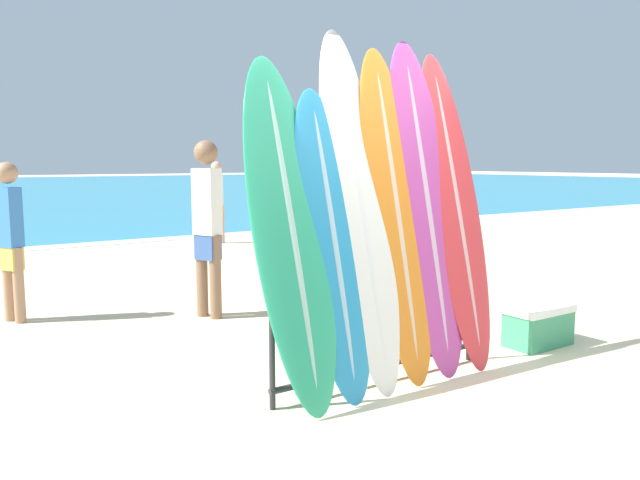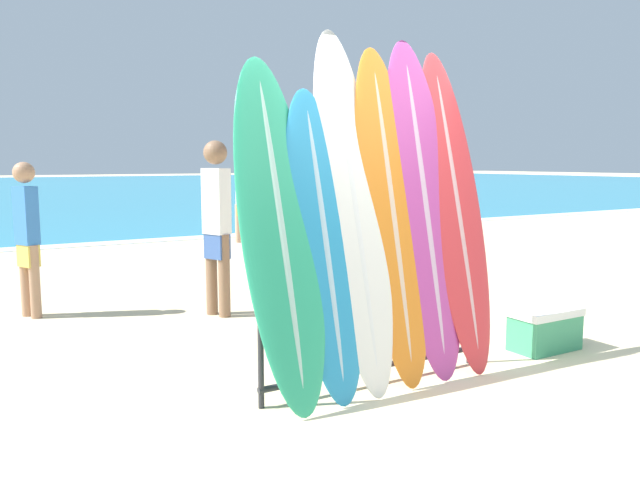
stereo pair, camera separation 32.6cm
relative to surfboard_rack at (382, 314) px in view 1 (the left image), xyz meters
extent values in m
plane|color=beige|center=(0.36, -0.54, -0.50)|extent=(160.00, 160.00, 0.00)
cube|color=white|center=(0.36, 9.06, -0.50)|extent=(120.00, 0.60, 0.01)
cylinder|color=#28282D|center=(-0.91, 0.00, -0.03)|extent=(0.04, 0.04, 0.94)
cylinder|color=#28282D|center=(0.91, 0.00, -0.03)|extent=(0.04, 0.04, 0.94)
cylinder|color=#28282D|center=(0.00, 0.00, 0.41)|extent=(1.86, 0.04, 0.04)
cylinder|color=#28282D|center=(0.00, 0.00, -0.38)|extent=(1.86, 0.04, 0.04)
ellipsoid|color=#289E70|center=(-0.75, 0.03, 0.65)|extent=(0.55, 0.77, 2.31)
ellipsoid|color=#9AC3B3|center=(-0.75, 0.03, 0.65)|extent=(0.10, 0.75, 2.22)
ellipsoid|color=teal|center=(-0.44, 0.00, 0.55)|extent=(0.51, 0.63, 2.11)
ellipsoid|color=#98BACC|center=(-0.44, 0.00, 0.55)|extent=(0.09, 0.61, 2.03)
ellipsoid|color=silver|center=(-0.16, 0.06, 0.77)|extent=(0.50, 0.76, 2.55)
ellipsoid|color=silver|center=(-0.16, 0.06, 0.77)|extent=(0.09, 0.74, 2.45)
ellipsoid|color=orange|center=(0.15, 0.04, 0.72)|extent=(0.52, 0.63, 2.44)
ellipsoid|color=beige|center=(0.15, 0.04, 0.72)|extent=(0.09, 0.62, 2.34)
ellipsoid|color=#B23D8E|center=(0.46, 0.05, 0.76)|extent=(0.58, 0.65, 2.52)
ellipsoid|color=#CAA1BE|center=(0.46, 0.05, 0.76)|extent=(0.10, 0.63, 2.42)
ellipsoid|color=red|center=(0.77, 0.04, 0.73)|extent=(0.50, 0.71, 2.46)
ellipsoid|color=#D59E9F|center=(0.77, 0.04, 0.73)|extent=(0.09, 0.69, 2.37)
cylinder|color=#A87A5B|center=(-1.98, 3.47, -0.12)|extent=(0.11, 0.11, 0.76)
cylinder|color=#A87A5B|center=(-1.91, 3.32, -0.12)|extent=(0.11, 0.11, 0.76)
cube|color=gold|center=(-1.94, 3.40, 0.14)|extent=(0.21, 0.25, 0.23)
cube|color=#3370BC|center=(-1.94, 3.40, 0.55)|extent=(0.23, 0.27, 0.59)
sphere|color=#A87A5B|center=(-1.94, 3.40, 0.99)|extent=(0.21, 0.21, 0.21)
cylinder|color=#846047|center=(-0.28, 2.57, -0.07)|extent=(0.12, 0.12, 0.86)
cylinder|color=#846047|center=(-0.21, 2.40, -0.07)|extent=(0.12, 0.12, 0.86)
cube|color=#385693|center=(-0.25, 2.48, 0.23)|extent=(0.23, 0.28, 0.26)
cube|color=white|center=(-0.25, 2.48, 0.69)|extent=(0.26, 0.31, 0.67)
sphere|color=#846047|center=(-0.25, 2.48, 1.19)|extent=(0.24, 0.24, 0.24)
cylinder|color=#A87A5B|center=(1.49, 4.23, -0.14)|extent=(0.10, 0.10, 0.73)
cylinder|color=#A87A5B|center=(1.48, 4.08, -0.14)|extent=(0.10, 0.10, 0.73)
cube|color=gold|center=(1.48, 4.15, 0.12)|extent=(0.14, 0.21, 0.22)
cube|color=#2D333D|center=(1.48, 4.15, 0.51)|extent=(0.15, 0.23, 0.57)
sphere|color=#A87A5B|center=(1.48, 4.15, 0.94)|extent=(0.21, 0.21, 0.21)
cylinder|color=tan|center=(2.26, 7.91, -0.12)|extent=(0.11, 0.11, 0.76)
cylinder|color=tan|center=(2.42, 7.85, -0.12)|extent=(0.11, 0.11, 0.76)
cube|color=gold|center=(2.34, 7.88, 0.14)|extent=(0.25, 0.20, 0.23)
cube|color=white|center=(2.34, 7.88, 0.56)|extent=(0.27, 0.22, 0.60)
sphere|color=tan|center=(2.34, 7.88, 0.99)|extent=(0.22, 0.22, 0.22)
cube|color=#389366|center=(1.72, -0.06, -0.36)|extent=(0.58, 0.32, 0.30)
cube|color=white|center=(1.72, -0.06, -0.17)|extent=(0.60, 0.34, 0.07)
camera|label=1|loc=(-2.82, -3.39, 1.09)|focal=35.00mm
camera|label=2|loc=(-2.55, -3.56, 1.09)|focal=35.00mm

